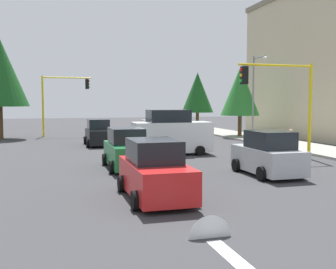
{
  "coord_description": "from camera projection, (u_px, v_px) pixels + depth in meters",
  "views": [
    {
      "loc": [
        25.64,
        -6.5,
        3.22
      ],
      "look_at": [
        1.39,
        0.42,
        1.2
      ],
      "focal_mm": 42.75,
      "sensor_mm": 36.0,
      "label": 1
    }
  ],
  "objects": [
    {
      "name": "street_lamp_curbside",
      "position": [
        256.0,
        89.0,
        32.25
      ],
      "size": [
        2.15,
        0.28,
        7.0
      ],
      "color": "slate",
      "rests_on": "ground"
    },
    {
      "name": "tree_roadside_mid",
      "position": [
        240.0,
        91.0,
        36.68
      ],
      "size": [
        3.59,
        3.59,
        6.52
      ],
      "color": "brown",
      "rests_on": "ground"
    },
    {
      "name": "sidewalk_kerb",
      "position": [
        260.0,
        139.0,
        34.28
      ],
      "size": [
        80.0,
        4.0,
        0.15
      ],
      "primitive_type": "cube",
      "color": "gray",
      "rests_on": "ground"
    },
    {
      "name": "car_green",
      "position": [
        127.0,
        150.0,
        19.55
      ],
      "size": [
        4.2,
        2.08,
        1.98
      ],
      "color": "#1E7238",
      "rests_on": "ground"
    },
    {
      "name": "tree_roadside_far",
      "position": [
        198.0,
        93.0,
        46.12
      ],
      "size": [
        3.67,
        3.67,
        6.68
      ],
      "color": "brown",
      "rests_on": "ground"
    },
    {
      "name": "lane_arrow_near",
      "position": [
        154.0,
        190.0,
        14.76
      ],
      "size": [
        2.4,
        1.1,
        1.1
      ],
      "color": "silver",
      "rests_on": "ground"
    },
    {
      "name": "lane_arrow_mid",
      "position": [
        218.0,
        245.0,
        9.01
      ],
      "size": [
        2.4,
        1.1,
        1.1
      ],
      "color": "silver",
      "rests_on": "ground"
    },
    {
      "name": "car_silver",
      "position": [
        268.0,
        155.0,
        17.71
      ],
      "size": [
        3.85,
        2.08,
        1.98
      ],
      "color": "#B2B5BA",
      "rests_on": "ground"
    },
    {
      "name": "car_red",
      "position": [
        155.0,
        172.0,
        13.41
      ],
      "size": [
        4.19,
        2.09,
        1.98
      ],
      "color": "red",
      "rests_on": "ground"
    },
    {
      "name": "ground_plane",
      "position": [
        156.0,
        151.0,
        26.62
      ],
      "size": [
        120.0,
        120.0,
        0.0
      ],
      "primitive_type": "plane",
      "color": "#353538"
    },
    {
      "name": "car_orange",
      "position": [
        170.0,
        130.0,
        33.86
      ],
      "size": [
        4.09,
        1.97,
        1.98
      ],
      "color": "orange",
      "rests_on": "ground"
    },
    {
      "name": "traffic_signal_far_right",
      "position": [
        62.0,
        94.0,
        38.15
      ],
      "size": [
        0.36,
        4.59,
        5.74
      ],
      "color": "yellow",
      "rests_on": "ground"
    },
    {
      "name": "car_black",
      "position": [
        99.0,
        133.0,
        30.04
      ],
      "size": [
        4.17,
        2.02,
        1.98
      ],
      "color": "black",
      "rests_on": "ground"
    },
    {
      "name": "traffic_signal_near_left",
      "position": [
        282.0,
        91.0,
        22.11
      ],
      "size": [
        0.36,
        4.59,
        5.4
      ],
      "color": "yellow",
      "rests_on": "ground"
    },
    {
      "name": "delivery_van_white",
      "position": [
        171.0,
        134.0,
        24.72
      ],
      "size": [
        2.22,
        4.8,
        2.77
      ],
      "color": "white",
      "rests_on": "ground"
    },
    {
      "name": "pedestrian_crossing",
      "position": [
        291.0,
        143.0,
        23.06
      ],
      "size": [
        0.4,
        0.24,
        1.7
      ],
      "color": "#262638",
      "rests_on": "ground"
    }
  ]
}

